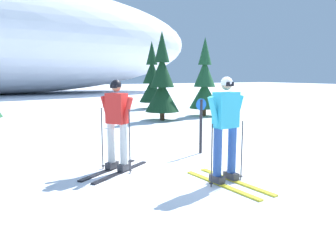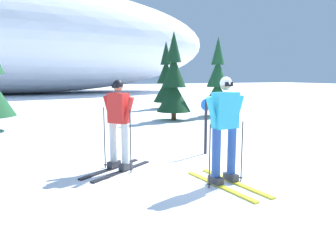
% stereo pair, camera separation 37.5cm
% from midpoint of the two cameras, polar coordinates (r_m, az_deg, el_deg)
% --- Properties ---
extents(ground_plane, '(120.00, 120.00, 0.00)m').
position_cam_midpoint_polar(ground_plane, '(6.63, 8.23, -7.79)').
color(ground_plane, white).
extents(skier_red_jacket, '(1.61, 1.26, 1.79)m').
position_cam_midpoint_polar(skier_red_jacket, '(6.55, -6.89, 0.40)').
color(skier_red_jacket, black).
rests_on(skier_red_jacket, ground).
extents(skier_cyan_jacket, '(0.81, 1.82, 1.85)m').
position_cam_midpoint_polar(skier_cyan_jacket, '(5.77, 11.61, -0.40)').
color(skier_cyan_jacket, gold).
rests_on(skier_cyan_jacket, ground).
extents(pine_tree_center_right, '(1.41, 1.41, 3.66)m').
position_cam_midpoint_polar(pine_tree_center_right, '(13.79, 1.79, 7.32)').
color(pine_tree_center_right, '#47301E').
rests_on(pine_tree_center_right, ground).
extents(pine_tree_right, '(1.44, 1.44, 3.73)m').
position_cam_midpoint_polar(pine_tree_right, '(18.65, 0.25, 7.80)').
color(pine_tree_right, '#47301E').
rests_on(pine_tree_right, ground).
extents(pine_tree_far_right, '(1.38, 1.38, 3.56)m').
position_cam_midpoint_polar(pine_tree_far_right, '(15.32, 9.20, 7.22)').
color(pine_tree_far_right, '#47301E').
rests_on(pine_tree_far_right, ground).
extents(snow_ridge_background, '(41.37, 17.09, 10.59)m').
position_cam_midpoint_polar(snow_ridge_background, '(36.60, -25.15, 13.33)').
color(snow_ridge_background, white).
rests_on(snow_ridge_background, ground).
extents(trail_marker_post, '(0.28, 0.07, 1.32)m').
position_cam_midpoint_polar(trail_marker_post, '(7.95, 7.87, 0.58)').
color(trail_marker_post, black).
rests_on(trail_marker_post, ground).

